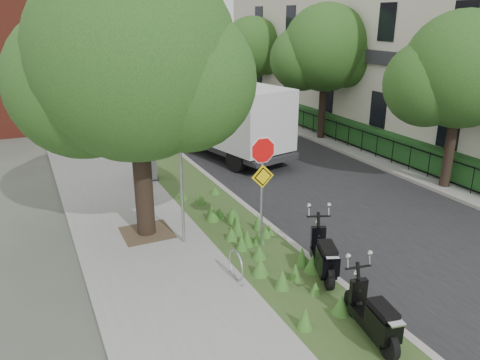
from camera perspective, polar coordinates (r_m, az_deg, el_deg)
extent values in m
plane|color=#4C5147|center=(13.19, 9.24, -8.39)|extent=(120.00, 120.00, 0.00)
cube|color=gray|center=(20.58, -16.99, 1.55)|extent=(3.50, 60.00, 0.12)
cube|color=#374D21|center=(21.10, -9.62, 2.58)|extent=(2.00, 60.00, 0.12)
cube|color=#9E9991|center=(21.37, -7.05, 2.94)|extent=(0.20, 60.00, 0.13)
cube|color=black|center=(22.66, 1.39, 3.90)|extent=(7.00, 60.00, 0.01)
cube|color=#9E9991|center=(24.36, 8.80, 4.94)|extent=(0.20, 60.00, 0.13)
cube|color=gray|center=(25.33, 12.02, 5.29)|extent=(3.20, 60.00, 0.12)
cylinder|color=black|center=(13.16, -11.92, 2.51)|extent=(0.52, 0.52, 4.48)
sphere|color=#1A4517|center=(12.65, -12.80, 14.37)|extent=(5.40, 5.40, 5.40)
sphere|color=#1A4517|center=(13.32, -18.57, 11.15)|extent=(4.05, 4.05, 4.05)
sphere|color=#1A4517|center=(12.35, -6.90, 12.06)|extent=(3.78, 3.78, 3.78)
cube|color=#473828|center=(13.97, -11.28, -6.28)|extent=(1.40, 1.40, 0.01)
cylinder|color=#A5A8AD|center=(12.51, -7.19, 0.74)|extent=(0.08, 0.08, 4.00)
torus|color=#A5A8AD|center=(11.30, -0.47, -10.30)|extent=(0.05, 0.77, 0.77)
cube|color=#A5A8AD|center=(11.20, 0.32, -12.73)|extent=(0.06, 0.06, 0.04)
cube|color=#A5A8AD|center=(11.76, -1.22, -11.03)|extent=(0.06, 0.06, 0.04)
cylinder|color=#A5A8AD|center=(12.30, 2.67, -1.94)|extent=(0.07, 0.07, 3.00)
cylinder|color=red|center=(11.88, 2.83, 3.63)|extent=(0.86, 0.03, 0.86)
cylinder|color=white|center=(11.89, 2.80, 3.65)|extent=(0.94, 0.02, 0.94)
cube|color=yellow|center=(12.09, 2.78, 0.44)|extent=(0.64, 0.03, 0.64)
cube|color=black|center=(24.53, 10.30, 7.36)|extent=(0.04, 24.00, 0.04)
cube|color=black|center=(24.70, 10.19, 5.55)|extent=(0.04, 24.00, 0.04)
cylinder|color=black|center=(24.62, 10.23, 6.34)|extent=(0.03, 0.03, 1.00)
cube|color=#1A4318|center=(25.02, 11.56, 6.58)|extent=(1.00, 24.00, 1.10)
cube|color=beige|center=(26.82, 18.46, 14.07)|extent=(7.00, 26.00, 8.00)
cube|color=#2D2D33|center=(24.51, 12.25, 14.88)|extent=(0.25, 26.00, 0.60)
cylinder|color=black|center=(18.42, 24.38, 4.95)|extent=(0.36, 0.36, 3.81)
sphere|color=#1A4517|center=(18.04, 25.42, 12.05)|extent=(4.00, 4.00, 4.00)
sphere|color=#1A4517|center=(17.83, 21.81, 10.83)|extent=(3.00, 3.00, 3.00)
cylinder|color=black|center=(24.21, 10.06, 9.80)|extent=(0.36, 0.36, 4.03)
sphere|color=#1A4517|center=(23.93, 10.41, 15.58)|extent=(4.20, 4.20, 4.20)
sphere|color=#1A4517|center=(23.97, 7.54, 14.47)|extent=(3.15, 3.15, 3.15)
sphere|color=#1A4517|center=(24.04, 12.78, 14.43)|extent=(2.94, 2.94, 2.94)
cylinder|color=black|center=(31.05, 1.43, 11.82)|extent=(0.36, 0.36, 3.64)
sphere|color=#1A4517|center=(30.83, 1.47, 15.89)|extent=(3.80, 3.80, 3.80)
sphere|color=#1A4517|center=(31.00, -0.49, 15.04)|extent=(2.85, 2.85, 2.85)
sphere|color=#1A4517|center=(30.78, 3.18, 15.16)|extent=(2.66, 2.66, 2.66)
cylinder|color=black|center=(10.41, 13.62, -14.39)|extent=(0.23, 0.58, 0.57)
cylinder|color=black|center=(9.49, 17.68, -18.60)|extent=(0.23, 0.58, 0.57)
cube|color=black|center=(9.89, 15.71, -16.48)|extent=(0.59, 1.31, 0.20)
cube|color=black|center=(9.48, 17.07, -16.43)|extent=(0.51, 0.77, 0.44)
cube|color=black|center=(9.35, 17.06, -14.83)|extent=(0.44, 0.70, 0.13)
cylinder|color=black|center=(12.36, 9.24, -8.21)|extent=(0.35, 0.60, 0.59)
cylinder|color=black|center=(11.17, 10.82, -11.56)|extent=(0.35, 0.60, 0.59)
cube|color=black|center=(11.70, 10.05, -9.84)|extent=(0.84, 1.36, 0.20)
cube|color=black|center=(11.23, 10.60, -9.61)|extent=(0.65, 0.84, 0.46)
cube|color=black|center=(11.14, 10.63, -8.14)|extent=(0.57, 0.76, 0.14)
cube|color=#262628|center=(21.00, -0.96, 4.27)|extent=(3.59, 6.44, 0.21)
cube|color=#B7BABC|center=(22.65, -4.61, 7.88)|extent=(2.65, 2.09, 1.84)
cube|color=silver|center=(20.18, 0.11, 7.83)|extent=(3.43, 4.81, 2.53)
cube|color=#262628|center=(18.36, -11.27, 0.15)|extent=(0.96, 0.73, 0.04)
cube|color=gray|center=(18.18, -11.38, 1.81)|extent=(0.85, 0.62, 1.16)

